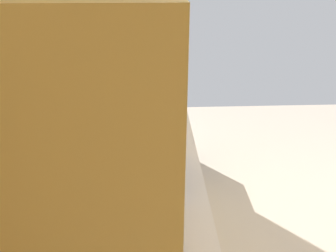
{
  "coord_description": "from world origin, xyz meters",
  "views": [
    {
      "loc": [
        -1.81,
        1.29,
        2.16
      ],
      "look_at": [
        -0.37,
        1.22,
        1.45
      ],
      "focal_mm": 35.94,
      "sensor_mm": 36.0,
      "label": 1
    }
  ],
  "objects": [
    {
      "name": "wall_back",
      "position": [
        0.0,
        1.65,
        1.41
      ],
      "size": [
        4.23,
        0.12,
        2.83
      ],
      "primitive_type": "cube",
      "color": "#F0C579",
      "rests_on": "ground_plane"
    },
    {
      "name": "bowl",
      "position": [
        0.66,
        1.26,
        0.96
      ],
      "size": [
        0.19,
        0.19,
        0.06
      ],
      "color": "silver",
      "rests_on": "counter_run"
    },
    {
      "name": "upper_cabinets",
      "position": [
        -0.4,
        1.42,
        1.8
      ],
      "size": [
        1.95,
        0.35,
        0.62
      ],
      "color": "#F4D280"
    },
    {
      "name": "microwave",
      "position": [
        -0.06,
        1.31,
        1.08
      ],
      "size": [
        0.48,
        0.36,
        0.3
      ],
      "color": "#B7BABF",
      "rests_on": "counter_run"
    },
    {
      "name": "oven_range",
      "position": [
        1.54,
        1.28,
        0.48
      ],
      "size": [
        0.6,
        0.63,
        1.11
      ],
      "color": "#B7BABF",
      "rests_on": "ground_plane"
    }
  ]
}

